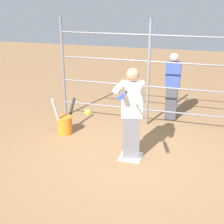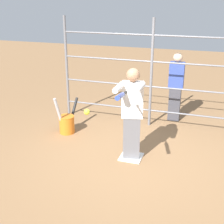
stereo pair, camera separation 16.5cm
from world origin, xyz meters
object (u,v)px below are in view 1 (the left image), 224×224
object	(u,v)px
batter	(132,112)
softball_in_flight	(87,112)
baseball_bat_swinging	(123,96)
bystander_behind_fence	(172,86)
bat_bucket	(65,124)

from	to	relation	value
batter	softball_in_flight	bearing A→B (deg)	50.49
baseball_bat_swinging	bystander_behind_fence	distance (m)	3.15
baseball_bat_swinging	softball_in_flight	world-z (taller)	baseball_bat_swinging
batter	baseball_bat_swinging	distance (m)	1.13
bat_bucket	batter	bearing A→B (deg)	158.04
batter	softball_in_flight	distance (m)	0.90
bat_bucket	bystander_behind_fence	xyz separation A→B (m)	(-2.10, -1.45, 0.62)
bat_bucket	bystander_behind_fence	bearing A→B (deg)	-145.42
baseball_bat_swinging	softball_in_flight	distance (m)	0.81
softball_in_flight	bystander_behind_fence	bearing A→B (deg)	-110.74
batter	baseball_bat_swinging	bearing A→B (deg)	94.67
batter	baseball_bat_swinging	xyz separation A→B (m)	(-0.08, 0.96, 0.60)
bat_bucket	softball_in_flight	bearing A→B (deg)	128.23
batter	bat_bucket	size ratio (longest dim) A/B	2.00
bat_bucket	bystander_behind_fence	distance (m)	2.62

